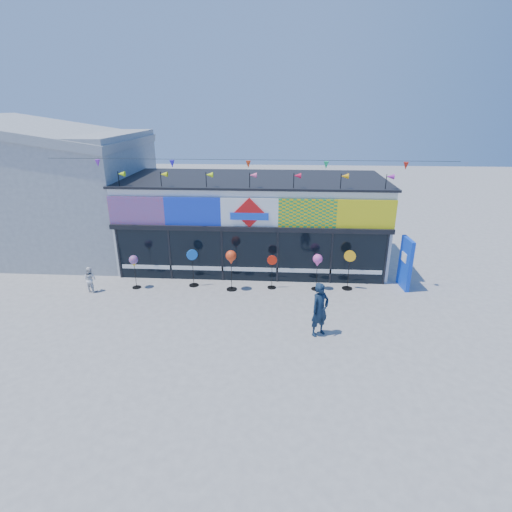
# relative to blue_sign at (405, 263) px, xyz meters

# --- Properties ---
(ground) EXTENTS (80.00, 80.00, 0.00)m
(ground) POSITION_rel_blue_sign_xyz_m (-6.56, -3.16, -1.09)
(ground) COLOR gray
(ground) RESTS_ON ground
(kite_shop) EXTENTS (16.00, 5.70, 5.31)m
(kite_shop) POSITION_rel_blue_sign_xyz_m (-6.56, 2.78, 0.96)
(kite_shop) COLOR white
(kite_shop) RESTS_ON ground
(neighbour_building) EXTENTS (8.18, 7.20, 6.87)m
(neighbour_building) POSITION_rel_blue_sign_xyz_m (-16.56, 3.84, 2.11)
(neighbour_building) COLOR #A6A8AB
(neighbour_building) RESTS_ON ground
(blue_sign) EXTENTS (0.26, 1.10, 2.17)m
(blue_sign) POSITION_rel_blue_sign_xyz_m (0.00, 0.00, 0.00)
(blue_sign) COLOR blue
(blue_sign) RESTS_ON ground
(spinner_0) EXTENTS (0.37, 0.37, 1.46)m
(spinner_0) POSITION_rel_blue_sign_xyz_m (-11.31, -0.78, 0.08)
(spinner_0) COLOR black
(spinner_0) RESTS_ON ground
(spinner_1) EXTENTS (0.45, 0.42, 1.64)m
(spinner_1) POSITION_rel_blue_sign_xyz_m (-8.92, -0.42, -0.22)
(spinner_1) COLOR black
(spinner_1) RESTS_ON ground
(spinner_2) EXTENTS (0.44, 0.44, 1.75)m
(spinner_2) POSITION_rel_blue_sign_xyz_m (-7.24, -0.72, 0.31)
(spinner_2) COLOR black
(spinner_2) RESTS_ON ground
(spinner_3) EXTENTS (0.41, 0.37, 1.46)m
(spinner_3) POSITION_rel_blue_sign_xyz_m (-5.57, -0.43, -0.32)
(spinner_3) COLOR black
(spinner_3) RESTS_ON ground
(spinner_4) EXTENTS (0.40, 0.40, 1.58)m
(spinner_4) POSITION_rel_blue_sign_xyz_m (-3.70, -0.46, 0.17)
(spinner_4) COLOR black
(spinner_4) RESTS_ON ground
(spinner_5) EXTENTS (0.47, 0.44, 1.72)m
(spinner_5) POSITION_rel_blue_sign_xyz_m (-2.38, -0.33, -0.18)
(spinner_5) COLOR black
(spinner_5) RESTS_ON ground
(adult_man) EXTENTS (0.82, 0.77, 1.88)m
(adult_man) POSITION_rel_blue_sign_xyz_m (-3.89, -4.01, -0.15)
(adult_man) COLOR #112136
(adult_man) RESTS_ON ground
(child) EXTENTS (0.60, 0.44, 1.09)m
(child) POSITION_rel_blue_sign_xyz_m (-13.06, -1.25, -0.55)
(child) COLOR silver
(child) RESTS_ON ground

